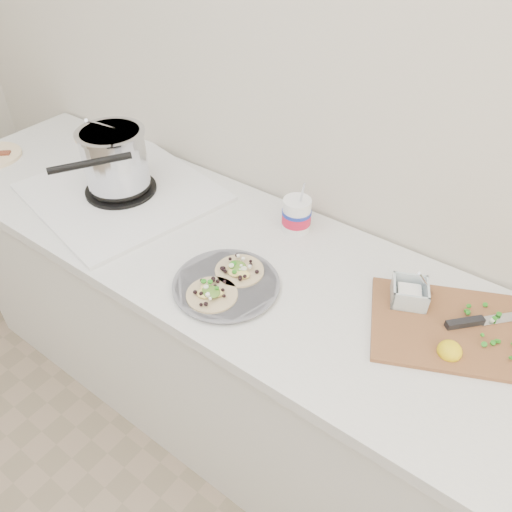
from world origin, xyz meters
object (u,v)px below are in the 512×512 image
Objects in this scene: taco_plate at (226,282)px; cutboard at (455,322)px; tub at (297,212)px; stove at (117,171)px.

taco_plate is 0.59× the size of cutboard.
taco_plate is at bearing -91.94° from tub.
cutboard is (0.55, -0.11, -0.05)m from tub.
tub is at bearing 143.65° from cutboard.
cutboard is at bearing 22.26° from taco_plate.
tub reaches higher than taco_plate.
stove is at bearing 165.88° from taco_plate.
tub is at bearing 29.50° from stove.
tub is (0.01, 0.34, 0.05)m from taco_plate.
taco_plate is at bearing -2.24° from stove.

